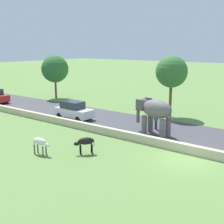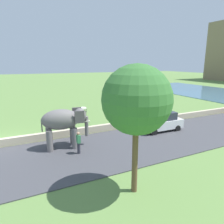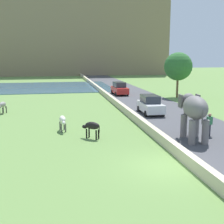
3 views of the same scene
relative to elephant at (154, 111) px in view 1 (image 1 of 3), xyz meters
name	(u,v)px [view 1 (image 1 of 3)]	position (x,y,z in m)	size (l,w,h in m)	color
ground_plane	(185,160)	(-3.45, -4.22, -2.04)	(220.00, 220.00, 0.00)	#608442
road_surface	(42,108)	(1.55, 15.78, -2.01)	(7.00, 120.00, 0.06)	#424247
barrier_wall	(26,113)	(-2.25, 13.78, -1.71)	(0.40, 110.00, 0.65)	beige
elephant	(154,111)	(0.00, 0.00, 0.00)	(1.71, 3.54, 2.99)	slate
person_beside_elephant	(156,120)	(1.50, 0.61, -1.16)	(0.36, 0.22, 1.63)	#33333D
car_white	(74,110)	(-0.03, 9.03, -1.14)	(1.86, 4.03, 1.80)	white
cow_black	(85,142)	(-6.51, 1.62, -1.20)	(1.28, 1.15, 1.15)	black
cow_white	(40,142)	(-8.39, 3.95, -1.20)	(0.55, 1.41, 1.15)	silver
tree_near	(55,69)	(6.99, 19.30, 2.02)	(3.67, 3.67, 5.90)	brown
tree_mid	(172,72)	(6.75, 1.88, 2.56)	(3.20, 3.20, 6.22)	brown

